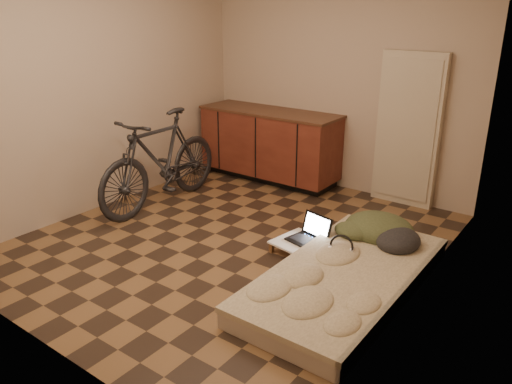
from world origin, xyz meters
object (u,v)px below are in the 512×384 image
Objects in this scene: futon at (345,279)px; laptop at (310,235)px; bicycle at (160,155)px; lap_desk at (311,247)px.

laptop reaches higher than futon.
laptop is at bearing 145.32° from futon.
futon is 0.69m from laptop.
laptop is at bearing -2.29° from bicycle.
futon is at bearing -11.23° from bicycle.
lap_desk is at bearing -41.42° from laptop.
futon is (2.50, -0.39, -0.50)m from bicycle.
laptop reaches higher than lap_desk.
lap_desk is (-0.50, 0.30, 0.01)m from futon.
bicycle reaches higher than laptop.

